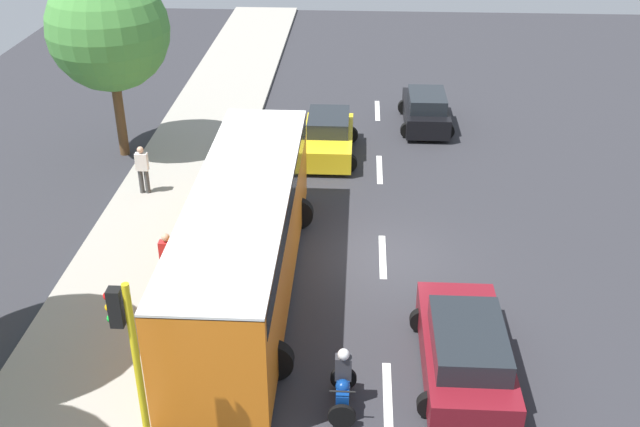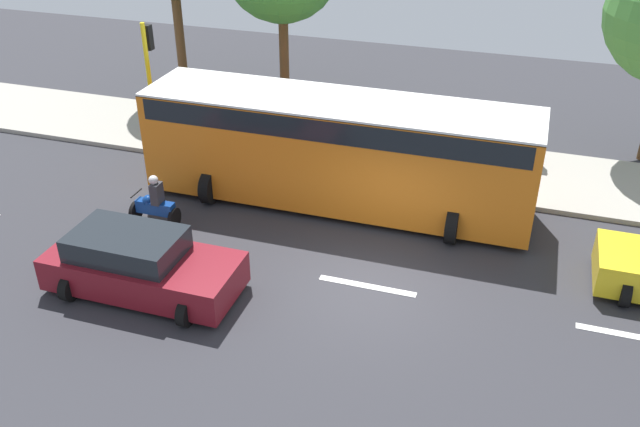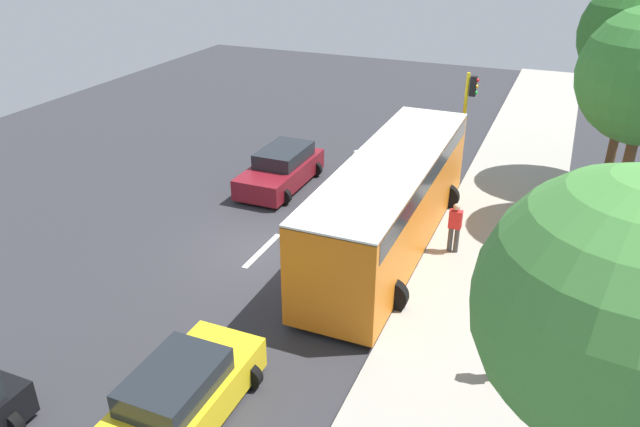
# 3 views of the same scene
# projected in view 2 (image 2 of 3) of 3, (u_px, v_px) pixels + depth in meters

# --- Properties ---
(ground_plane) EXTENTS (40.00, 60.00, 0.10)m
(ground_plane) POSITION_uv_depth(u_px,v_px,m) (367.00, 288.00, 16.64)
(ground_plane) COLOR #2D2D33
(sidewalk) EXTENTS (4.00, 60.00, 0.15)m
(sidewalk) POSITION_uv_depth(u_px,v_px,m) (421.00, 163.00, 22.33)
(sidewalk) COLOR #9E998E
(sidewalk) RESTS_ON ground
(lane_stripe_north) EXTENTS (0.20, 2.40, 0.01)m
(lane_stripe_north) POSITION_uv_depth(u_px,v_px,m) (633.00, 336.00, 15.01)
(lane_stripe_north) COLOR white
(lane_stripe_north) RESTS_ON ground
(lane_stripe_mid) EXTENTS (0.20, 2.40, 0.01)m
(lane_stripe_mid) POSITION_uv_depth(u_px,v_px,m) (367.00, 286.00, 16.61)
(lane_stripe_mid) COLOR white
(lane_stripe_mid) RESTS_ON ground
(lane_stripe_south) EXTENTS (0.20, 2.40, 0.01)m
(lane_stripe_south) POSITION_uv_depth(u_px,v_px,m) (148.00, 245.00, 18.21)
(lane_stripe_south) COLOR white
(lane_stripe_south) RESTS_ON ground
(car_maroon) EXTENTS (2.34, 4.58, 1.52)m
(car_maroon) POSITION_uv_depth(u_px,v_px,m) (140.00, 265.00, 16.15)
(car_maroon) COLOR maroon
(car_maroon) RESTS_ON ground
(city_bus) EXTENTS (3.20, 11.00, 3.16)m
(city_bus) POSITION_uv_depth(u_px,v_px,m) (337.00, 145.00, 19.28)
(city_bus) COLOR orange
(city_bus) RESTS_ON ground
(motorcycle) EXTENTS (0.60, 1.30, 1.53)m
(motorcycle) POSITION_uv_depth(u_px,v_px,m) (155.00, 204.00, 18.79)
(motorcycle) COLOR black
(motorcycle) RESTS_ON ground
(pedestrian_near_signal) EXTENTS (0.40, 0.24, 1.69)m
(pedestrian_near_signal) POSITION_uv_depth(u_px,v_px,m) (537.00, 136.00, 21.74)
(pedestrian_near_signal) COLOR #3F3F3F
(pedestrian_near_signal) RESTS_ON sidewalk
(pedestrian_by_tree) EXTENTS (0.40, 0.24, 1.69)m
(pedestrian_by_tree) POSITION_uv_depth(u_px,v_px,m) (349.00, 141.00, 21.43)
(pedestrian_by_tree) COLOR #3F3F3F
(pedestrian_by_tree) RESTS_ON sidewalk
(traffic_light_corner) EXTENTS (0.49, 0.24, 4.50)m
(traffic_light_corner) POSITION_uv_depth(u_px,v_px,m) (150.00, 73.00, 21.34)
(traffic_light_corner) COLOR yellow
(traffic_light_corner) RESTS_ON ground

